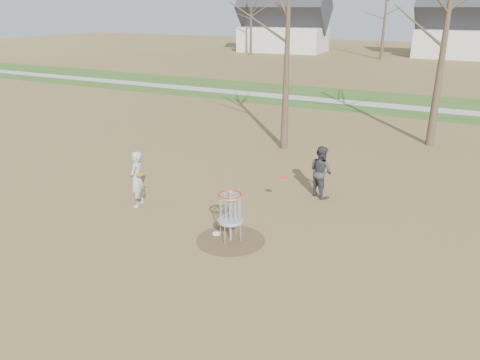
% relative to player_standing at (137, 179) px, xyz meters
% --- Properties ---
extents(ground, '(160.00, 160.00, 0.00)m').
position_rel_player_standing_xyz_m(ground, '(3.58, -0.70, -0.86)').
color(ground, brown).
rests_on(ground, ground).
extents(green_band, '(160.00, 8.00, 0.01)m').
position_rel_player_standing_xyz_m(green_band, '(3.58, 20.30, -0.86)').
color(green_band, '#2D5119').
rests_on(green_band, ground).
extents(footpath, '(160.00, 1.50, 0.01)m').
position_rel_player_standing_xyz_m(footpath, '(3.58, 19.30, -0.85)').
color(footpath, '#9E9E99').
rests_on(footpath, green_band).
extents(dirt_circle, '(1.80, 1.80, 0.01)m').
position_rel_player_standing_xyz_m(dirt_circle, '(3.58, -0.70, -0.86)').
color(dirt_circle, '#47331E').
rests_on(dirt_circle, ground).
extents(player_standing, '(0.56, 0.71, 1.72)m').
position_rel_player_standing_xyz_m(player_standing, '(0.00, 0.00, 0.00)').
color(player_standing, '#A8A8A8').
rests_on(player_standing, ground).
extents(player_throwing, '(1.02, 0.96, 1.66)m').
position_rel_player_standing_xyz_m(player_throwing, '(4.66, 3.32, -0.03)').
color(player_throwing, '#323237').
rests_on(player_throwing, ground).
extents(disc_grounded, '(0.22, 0.22, 0.02)m').
position_rel_player_standing_xyz_m(disc_grounded, '(3.08, -0.58, -0.84)').
color(disc_grounded, white).
rests_on(disc_grounded, dirt_circle).
extents(discs_in_play, '(4.05, 1.99, 0.09)m').
position_rel_player_standing_xyz_m(discs_in_play, '(2.24, 0.80, 0.21)').
color(discs_in_play, '#FF360D').
rests_on(discs_in_play, ground).
extents(disc_golf_basket, '(0.64, 0.64, 1.35)m').
position_rel_player_standing_xyz_m(disc_golf_basket, '(3.58, -0.70, 0.05)').
color(disc_golf_basket, '#9EA3AD').
rests_on(disc_golf_basket, ground).
extents(bare_trees, '(52.62, 44.98, 9.00)m').
position_rel_player_standing_xyz_m(bare_trees, '(5.36, 35.08, 4.48)').
color(bare_trees, '#382B1E').
rests_on(bare_trees, ground).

